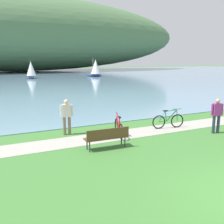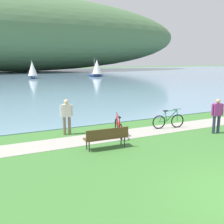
% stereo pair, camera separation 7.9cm
% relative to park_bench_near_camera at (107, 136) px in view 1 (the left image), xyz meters
% --- Properties ---
extents(bay_water, '(180.00, 80.00, 0.04)m').
position_rel_park_bench_near_camera_xyz_m(bay_water, '(1.93, 43.70, -0.50)').
color(bay_water, '#6B8EA8').
rests_on(bay_water, ground).
extents(distant_hillside, '(102.01, 28.00, 20.73)m').
position_rel_park_bench_near_camera_xyz_m(distant_hillside, '(4.04, 68.85, 9.88)').
color(distant_hillside, '#4C7047').
rests_on(distant_hillside, bay_water).
extents(shoreline_path, '(60.00, 1.50, 0.01)m').
position_rel_park_bench_near_camera_xyz_m(shoreline_path, '(1.93, 1.47, -0.52)').
color(shoreline_path, '#A39E93').
rests_on(shoreline_path, ground).
extents(park_bench_near_camera, '(1.82, 0.55, 0.88)m').
position_rel_park_bench_near_camera_xyz_m(park_bench_near_camera, '(0.00, 0.00, 0.00)').
color(park_bench_near_camera, brown).
rests_on(park_bench_near_camera, ground).
extents(bicycle_leaning_near_bench, '(0.53, 1.72, 1.01)m').
position_rel_park_bench_near_camera_xyz_m(bicycle_leaning_near_bench, '(1.26, 1.42, -0.12)').
color(bicycle_leaning_near_bench, black).
rests_on(bicycle_leaning_near_bench, ground).
extents(bicycle_beside_path, '(1.75, 0.40, 1.01)m').
position_rel_park_bench_near_camera_xyz_m(bicycle_beside_path, '(4.22, 1.52, -0.12)').
color(bicycle_beside_path, black).
rests_on(bicycle_beside_path, ground).
extents(person_at_shoreline, '(0.60, 0.28, 1.71)m').
position_rel_park_bench_near_camera_xyz_m(person_at_shoreline, '(-0.89, 2.66, 0.46)').
color(person_at_shoreline, '#72604C').
rests_on(person_at_shoreline, ground).
extents(person_on_the_grass, '(0.59, 0.32, 1.71)m').
position_rel_park_bench_near_camera_xyz_m(person_on_the_grass, '(5.74, -0.24, 0.46)').
color(person_on_the_grass, '#282D47').
rests_on(person_on_the_grass, ground).
extents(sailboat_nearest_to_shore, '(3.00, 2.82, 3.66)m').
position_rel_park_bench_near_camera_xyz_m(sailboat_nearest_to_shore, '(15.51, 39.48, 1.24)').
color(sailboat_nearest_to_shore, navy).
rests_on(sailboat_nearest_to_shore, bay_water).
extents(sailboat_toward_hillside, '(1.71, 2.83, 3.30)m').
position_rel_park_bench_near_camera_xyz_m(sailboat_toward_hillside, '(3.23, 40.09, 1.07)').
color(sailboat_toward_hillside, navy).
rests_on(sailboat_toward_hillside, bay_water).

